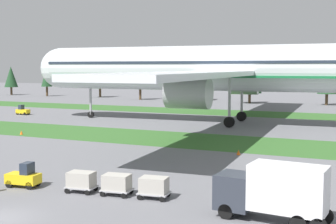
{
  "coord_description": "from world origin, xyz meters",
  "views": [
    {
      "loc": [
        21.11,
        -21.63,
        9.4
      ],
      "look_at": [
        -1.79,
        29.7,
        4.0
      ],
      "focal_mm": 49.79,
      "sensor_mm": 36.0,
      "label": 1
    }
  ],
  "objects_px": {
    "taxiway_marker_2": "(21,133)",
    "cargo_dolly_lead": "(81,180)",
    "cargo_dolly_third": "(154,186)",
    "baggage_tug": "(24,177)",
    "pushback_tractor": "(23,111)",
    "taxiway_marker_1": "(239,152)",
    "airliner": "(222,68)",
    "cargo_dolly_second": "(117,183)",
    "catering_truck": "(273,190)"
  },
  "relations": [
    {
      "from": "baggage_tug",
      "to": "cargo_dolly_second",
      "type": "distance_m",
      "value": 7.93
    },
    {
      "from": "baggage_tug",
      "to": "pushback_tractor",
      "type": "height_order",
      "value": "same"
    },
    {
      "from": "catering_truck",
      "to": "taxiway_marker_1",
      "type": "xyz_separation_m",
      "value": [
        -7.75,
        20.29,
        -1.68
      ]
    },
    {
      "from": "taxiway_marker_1",
      "to": "cargo_dolly_second",
      "type": "bearing_deg",
      "value": -101.61
    },
    {
      "from": "cargo_dolly_third",
      "to": "taxiway_marker_1",
      "type": "height_order",
      "value": "cargo_dolly_third"
    },
    {
      "from": "airliner",
      "to": "cargo_dolly_second",
      "type": "relative_size",
      "value": 36.81
    },
    {
      "from": "pushback_tractor",
      "to": "catering_truck",
      "type": "bearing_deg",
      "value": 49.84
    },
    {
      "from": "cargo_dolly_lead",
      "to": "taxiway_marker_1",
      "type": "height_order",
      "value": "cargo_dolly_lead"
    },
    {
      "from": "baggage_tug",
      "to": "cargo_dolly_second",
      "type": "bearing_deg",
      "value": -90.0
    },
    {
      "from": "cargo_dolly_second",
      "to": "cargo_dolly_third",
      "type": "height_order",
      "value": "same"
    },
    {
      "from": "taxiway_marker_2",
      "to": "cargo_dolly_second",
      "type": "bearing_deg",
      "value": -37.57
    },
    {
      "from": "taxiway_marker_1",
      "to": "baggage_tug",
      "type": "bearing_deg",
      "value": -120.46
    },
    {
      "from": "cargo_dolly_second",
      "to": "taxiway_marker_2",
      "type": "relative_size",
      "value": 4.13
    },
    {
      "from": "cargo_dolly_lead",
      "to": "taxiway_marker_2",
      "type": "height_order",
      "value": "cargo_dolly_lead"
    },
    {
      "from": "pushback_tractor",
      "to": "baggage_tug",
      "type": "bearing_deg",
      "value": 38.47
    },
    {
      "from": "catering_truck",
      "to": "taxiway_marker_1",
      "type": "bearing_deg",
      "value": 26.08
    },
    {
      "from": "cargo_dolly_second",
      "to": "baggage_tug",
      "type": "bearing_deg",
      "value": 90.0
    },
    {
      "from": "airliner",
      "to": "pushback_tractor",
      "type": "relative_size",
      "value": 32.62
    },
    {
      "from": "cargo_dolly_third",
      "to": "airliner",
      "type": "bearing_deg",
      "value": 4.87
    },
    {
      "from": "pushback_tractor",
      "to": "taxiway_marker_2",
      "type": "relative_size",
      "value": 4.67
    },
    {
      "from": "cargo_dolly_second",
      "to": "catering_truck",
      "type": "xyz_separation_m",
      "value": [
        11.67,
        -1.15,
        1.03
      ]
    },
    {
      "from": "baggage_tug",
      "to": "taxiway_marker_1",
      "type": "distance_m",
      "value": 23.28
    },
    {
      "from": "baggage_tug",
      "to": "catering_truck",
      "type": "height_order",
      "value": "catering_truck"
    },
    {
      "from": "cargo_dolly_third",
      "to": "taxiway_marker_1",
      "type": "distance_m",
      "value": 18.83
    },
    {
      "from": "cargo_dolly_lead",
      "to": "catering_truck",
      "type": "bearing_deg",
      "value": -99.94
    },
    {
      "from": "airliner",
      "to": "cargo_dolly_second",
      "type": "xyz_separation_m",
      "value": [
        6.38,
        -45.42,
        -8.38
      ]
    },
    {
      "from": "airliner",
      "to": "catering_truck",
      "type": "height_order",
      "value": "airliner"
    },
    {
      "from": "cargo_dolly_third",
      "to": "taxiway_marker_1",
      "type": "relative_size",
      "value": 4.27
    },
    {
      "from": "airliner",
      "to": "baggage_tug",
      "type": "height_order",
      "value": "airliner"
    },
    {
      "from": "cargo_dolly_lead",
      "to": "pushback_tractor",
      "type": "relative_size",
      "value": 0.89
    },
    {
      "from": "baggage_tug",
      "to": "cargo_dolly_third",
      "type": "bearing_deg",
      "value": -90.0
    },
    {
      "from": "airliner",
      "to": "pushback_tractor",
      "type": "bearing_deg",
      "value": 90.0
    },
    {
      "from": "catering_truck",
      "to": "airliner",
      "type": "bearing_deg",
      "value": 26.37
    },
    {
      "from": "cargo_dolly_third",
      "to": "taxiway_marker_2",
      "type": "height_order",
      "value": "cargo_dolly_third"
    },
    {
      "from": "taxiway_marker_2",
      "to": "cargo_dolly_lead",
      "type": "bearing_deg",
      "value": -41.05
    },
    {
      "from": "cargo_dolly_lead",
      "to": "cargo_dolly_third",
      "type": "distance_m",
      "value": 5.8
    },
    {
      "from": "airliner",
      "to": "taxiway_marker_2",
      "type": "xyz_separation_m",
      "value": [
        -21.66,
        -23.85,
        -9.01
      ]
    },
    {
      "from": "airliner",
      "to": "baggage_tug",
      "type": "xyz_separation_m",
      "value": [
        -1.49,
        -46.35,
        -8.48
      ]
    },
    {
      "from": "cargo_dolly_second",
      "to": "catering_truck",
      "type": "relative_size",
      "value": 0.33
    },
    {
      "from": "pushback_tractor",
      "to": "cargo_dolly_lead",
      "type": "bearing_deg",
      "value": 42.29
    },
    {
      "from": "airliner",
      "to": "baggage_tug",
      "type": "distance_m",
      "value": 47.14
    },
    {
      "from": "airliner",
      "to": "cargo_dolly_third",
      "type": "distance_m",
      "value": 46.77
    },
    {
      "from": "cargo_dolly_lead",
      "to": "airliner",
      "type": "bearing_deg",
      "value": -2.37
    },
    {
      "from": "cargo_dolly_third",
      "to": "taxiway_marker_2",
      "type": "distance_m",
      "value": 37.51
    },
    {
      "from": "cargo_dolly_second",
      "to": "pushback_tractor",
      "type": "height_order",
      "value": "pushback_tractor"
    },
    {
      "from": "airliner",
      "to": "taxiway_marker_1",
      "type": "distance_m",
      "value": 29.64
    },
    {
      "from": "airliner",
      "to": "taxiway_marker_1",
      "type": "bearing_deg",
      "value": -161.56
    },
    {
      "from": "cargo_dolly_second",
      "to": "cargo_dolly_lead",
      "type": "bearing_deg",
      "value": 90.0
    },
    {
      "from": "cargo_dolly_third",
      "to": "catering_truck",
      "type": "relative_size",
      "value": 0.33
    },
    {
      "from": "cargo_dolly_third",
      "to": "taxiway_marker_1",
      "type": "bearing_deg",
      "value": -9.93
    }
  ]
}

